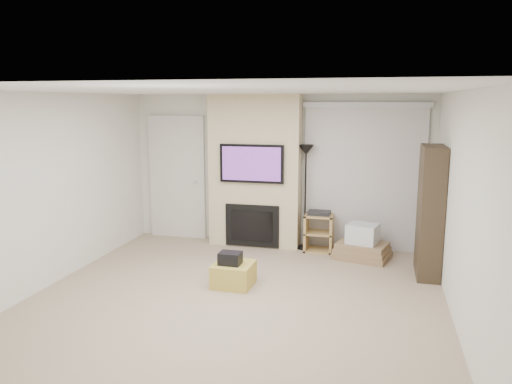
% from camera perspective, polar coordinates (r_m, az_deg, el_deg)
% --- Properties ---
extents(floor, '(5.00, 5.50, 0.00)m').
position_cam_1_polar(floor, '(6.10, -2.80, -12.70)').
color(floor, tan).
rests_on(floor, ground).
extents(ceiling, '(5.00, 5.50, 0.00)m').
position_cam_1_polar(ceiling, '(5.61, -3.02, 11.51)').
color(ceiling, white).
rests_on(ceiling, wall_back).
extents(wall_back, '(5.00, 0.00, 2.50)m').
position_cam_1_polar(wall_back, '(8.36, 2.57, 2.52)').
color(wall_back, white).
rests_on(wall_back, ground).
extents(wall_front, '(5.00, 0.00, 2.50)m').
position_cam_1_polar(wall_front, '(3.29, -17.18, -10.32)').
color(wall_front, white).
rests_on(wall_front, ground).
extents(wall_left, '(0.00, 5.50, 2.50)m').
position_cam_1_polar(wall_left, '(6.87, -23.29, -0.02)').
color(wall_left, white).
rests_on(wall_left, ground).
extents(wall_right, '(0.00, 5.50, 2.50)m').
position_cam_1_polar(wall_right, '(5.55, 22.64, -2.26)').
color(wall_right, white).
rests_on(wall_right, ground).
extents(hvac_vent, '(0.35, 0.18, 0.01)m').
position_cam_1_polar(hvac_vent, '(6.29, 2.71, 11.35)').
color(hvac_vent, silver).
rests_on(hvac_vent, ceiling).
extents(ottoman, '(0.51, 0.51, 0.30)m').
position_cam_1_polar(ottoman, '(6.62, -2.58, -9.38)').
color(ottoman, gold).
rests_on(ottoman, floor).
extents(black_bag, '(0.29, 0.23, 0.16)m').
position_cam_1_polar(black_bag, '(6.52, -2.96, -7.57)').
color(black_bag, black).
rests_on(black_bag, ottoman).
extents(fireplace_wall, '(1.50, 0.47, 2.50)m').
position_cam_1_polar(fireplace_wall, '(8.23, -0.11, 2.32)').
color(fireplace_wall, beige).
rests_on(fireplace_wall, floor).
extents(entry_door, '(1.02, 0.11, 2.14)m').
position_cam_1_polar(entry_door, '(8.88, -8.95, 1.60)').
color(entry_door, silver).
rests_on(entry_door, floor).
extents(vertical_blinds, '(1.98, 0.10, 2.37)m').
position_cam_1_polar(vertical_blinds, '(8.14, 12.21, 2.26)').
color(vertical_blinds, silver).
rests_on(vertical_blinds, floor).
extents(floor_lamp, '(0.25, 0.25, 1.70)m').
position_cam_1_polar(floor_lamp, '(8.02, 5.71, 2.81)').
color(floor_lamp, black).
rests_on(floor_lamp, floor).
extents(av_stand, '(0.45, 0.38, 0.66)m').
position_cam_1_polar(av_stand, '(8.09, 7.20, -4.34)').
color(av_stand, tan).
rests_on(av_stand, floor).
extents(box_stack, '(0.93, 0.79, 0.54)m').
position_cam_1_polar(box_stack, '(7.87, 12.05, -5.98)').
color(box_stack, '#967754').
rests_on(box_stack, floor).
extents(bookshelf, '(0.30, 0.80, 1.80)m').
position_cam_1_polar(bookshelf, '(7.22, 19.28, -2.12)').
color(bookshelf, '#31261A').
rests_on(bookshelf, floor).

